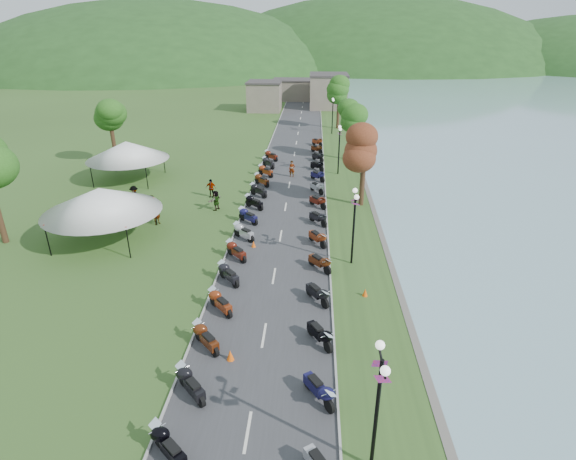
{
  "coord_description": "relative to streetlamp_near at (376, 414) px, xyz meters",
  "views": [
    {
      "loc": [
        2.28,
        -8.51,
        14.31
      ],
      "look_at": [
        0.65,
        20.25,
        1.3
      ],
      "focal_mm": 28.0,
      "sensor_mm": 36.0,
      "label": 1
    }
  ],
  "objects": [
    {
      "name": "vendor_tent_main",
      "position": [
        -17.36,
        17.93,
        -0.5
      ],
      "size": [
        5.58,
        5.58,
        4.0
      ],
      "primitive_type": null,
      "color": "white",
      "rests_on": "ground"
    },
    {
      "name": "traffic_cone_near",
      "position": [
        -5.99,
        5.29,
        -2.22
      ],
      "size": [
        0.36,
        0.36,
        0.57
      ],
      "primitive_type": "cone",
      "color": "#F2590C",
      "rests_on": "ground"
    },
    {
      "name": "streetlamp_near",
      "position": [
        0.0,
        0.0,
        0.0
      ],
      "size": [
        1.4,
        1.4,
        5.0
      ],
      "primitive_type": null,
      "color": "black",
      "rests_on": "ground"
    },
    {
      "name": "pedestrian_b",
      "position": [
        -15.7,
        23.17,
        -2.5
      ],
      "size": [
        0.85,
        0.57,
        1.6
      ],
      "primitive_type": "imported",
      "rotation": [
        0.0,
        0.0,
        2.94
      ],
      "color": "slate",
      "rests_on": "ground"
    },
    {
      "name": "pedestrian_a",
      "position": [
        -14.58,
        20.93,
        -2.5
      ],
      "size": [
        0.75,
        0.83,
        1.87
      ],
      "primitive_type": "imported",
      "rotation": [
        0.0,
        0.0,
        1.12
      ],
      "color": "slate",
      "rests_on": "ground"
    },
    {
      "name": "moto_row_right",
      "position": [
        -1.82,
        23.5,
        -1.95
      ],
      "size": [
        2.6,
        50.71,
        1.1
      ],
      "primitive_type": null,
      "color": "#331411",
      "rests_on": "ground"
    },
    {
      "name": "road",
      "position": [
        -4.61,
        37.22,
        -2.49
      ],
      "size": [
        7.0,
        120.0,
        0.02
      ],
      "primitive_type": "cube",
      "color": "#3C3C3F",
      "rests_on": "ground"
    },
    {
      "name": "vendor_tent_side",
      "position": [
        -20.95,
        31.96,
        -0.5
      ],
      "size": [
        5.41,
        5.41,
        4.0
      ],
      "primitive_type": null,
      "color": "white",
      "rests_on": "ground"
    },
    {
      "name": "far_building",
      "position": [
        -6.61,
        82.22,
        0.0
      ],
      "size": [
        18.0,
        16.0,
        5.0
      ],
      "primitive_type": "cube",
      "color": "gray",
      "rests_on": "ground"
    },
    {
      "name": "hills_backdrop",
      "position": [
        -4.61,
        197.22,
        -2.5
      ],
      "size": [
        360.0,
        120.0,
        76.0
      ],
      "primitive_type": null,
      "color": "#285621",
      "rests_on": "ground"
    },
    {
      "name": "moto_row_left",
      "position": [
        -7.27,
        16.92,
        -1.95
      ],
      "size": [
        2.6,
        48.85,
        1.1
      ],
      "primitive_type": null,
      "color": "#331411",
      "rests_on": "ground"
    },
    {
      "name": "tree_lakeside",
      "position": [
        2.01,
        26.13,
        1.46
      ],
      "size": [
        2.85,
        2.85,
        7.92
      ],
      "primitive_type": null,
      "color": "#306F1E",
      "rests_on": "ground"
    },
    {
      "name": "pedestrian_c",
      "position": [
        -17.66,
        24.46,
        -2.5
      ],
      "size": [
        1.0,
        1.34,
        1.92
      ],
      "primitive_type": "imported",
      "rotation": [
        0.0,
        0.0,
        5.16
      ],
      "color": "slate",
      "rests_on": "ground"
    }
  ]
}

